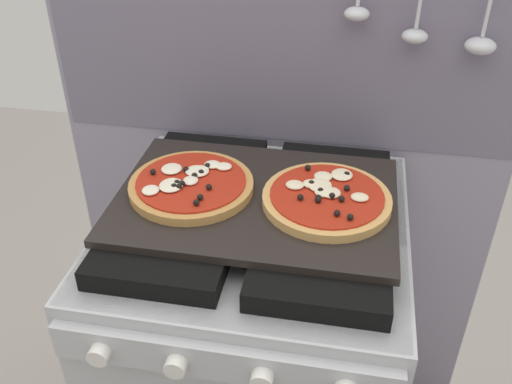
{
  "coord_description": "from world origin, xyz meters",
  "views": [
    {
      "loc": [
        0.16,
        -0.89,
        1.54
      ],
      "look_at": [
        0.0,
        0.0,
        0.93
      ],
      "focal_mm": 39.9,
      "sensor_mm": 36.0,
      "label": 1
    }
  ],
  "objects_px": {
    "pizza_left": "(191,185)",
    "stove": "(256,357)",
    "baking_tray": "(256,200)",
    "pizza_right": "(326,199)"
  },
  "relations": [
    {
      "from": "pizza_left",
      "to": "stove",
      "type": "bearing_deg",
      "value": 0.38
    },
    {
      "from": "baking_tray",
      "to": "pizza_left",
      "type": "xyz_separation_m",
      "value": [
        -0.13,
        -0.0,
        0.02
      ]
    },
    {
      "from": "pizza_left",
      "to": "pizza_right",
      "type": "xyz_separation_m",
      "value": [
        0.27,
        0.0,
        0.0
      ]
    },
    {
      "from": "pizza_right",
      "to": "stove",
      "type": "bearing_deg",
      "value": 179.94
    },
    {
      "from": "baking_tray",
      "to": "pizza_right",
      "type": "height_order",
      "value": "pizza_right"
    },
    {
      "from": "stove",
      "to": "pizza_left",
      "type": "distance_m",
      "value": 0.5
    },
    {
      "from": "stove",
      "to": "pizza_right",
      "type": "xyz_separation_m",
      "value": [
        0.14,
        -0.0,
        0.48
      ]
    },
    {
      "from": "stove",
      "to": "pizza_right",
      "type": "height_order",
      "value": "pizza_right"
    },
    {
      "from": "stove",
      "to": "pizza_left",
      "type": "xyz_separation_m",
      "value": [
        -0.13,
        -0.0,
        0.48
      ]
    },
    {
      "from": "baking_tray",
      "to": "stove",
      "type": "bearing_deg",
      "value": -90.0
    }
  ]
}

